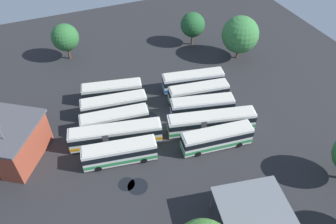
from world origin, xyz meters
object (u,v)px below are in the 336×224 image
(bus_row0_slot2, at_px, (115,120))
(bus_row1_slot2, at_px, (202,106))
(bus_row1_slot3, at_px, (199,93))
(bus_row0_slot0, at_px, (120,153))
(bus_row0_slot3, at_px, (114,105))
(bus_row1_slot0, at_px, (217,138))
(tree_south_edge, at_px, (193,25))
(tree_north_edge, at_px, (65,37))
(depot_building, at_px, (7,142))
(bus_row1_slot4, at_px, (193,80))
(maintenance_shelter, at_px, (254,208))
(bus_row0_slot1, at_px, (115,135))
(lamp_post_far_corner, at_px, (7,145))
(tree_west_edge, at_px, (240,35))
(bus_row1_slot1, at_px, (211,122))
(bus_row0_slot4, at_px, (112,91))

(bus_row0_slot2, bearing_deg, bus_row1_slot2, -9.05)
(bus_row1_slot3, bearing_deg, bus_row0_slot0, -154.38)
(bus_row0_slot3, height_order, bus_row1_slot0, same)
(bus_row1_slot3, bearing_deg, tree_south_edge, 68.20)
(bus_row0_slot0, relative_size, tree_north_edge, 1.44)
(bus_row0_slot3, distance_m, depot_building, 17.32)
(bus_row1_slot4, relative_size, maintenance_shelter, 1.20)
(bus_row1_slot2, relative_size, bus_row1_slot4, 0.95)
(bus_row0_slot1, relative_size, bus_row1_slot0, 1.28)
(lamp_post_far_corner, bearing_deg, tree_west_edge, 15.84)
(bus_row1_slot4, distance_m, tree_north_edge, 27.50)
(bus_row0_slot2, bearing_deg, bus_row1_slot0, -35.87)
(bus_row1_slot0, bearing_deg, lamp_post_far_corner, 165.35)
(bus_row0_slot0, xyz_separation_m, bus_row1_slot1, (15.42, 0.72, 0.00))
(bus_row0_slot1, relative_size, lamp_post_far_corner, 1.70)
(bus_row0_slot2, distance_m, depot_building, 16.14)
(bus_row0_slot0, height_order, bus_row0_slot4, same)
(bus_row0_slot4, bearing_deg, bus_row1_slot0, -55.16)
(bus_row1_slot2, height_order, maintenance_shelter, maintenance_shelter)
(depot_building, bearing_deg, bus_row1_slot0, -18.87)
(bus_row0_slot1, relative_size, bus_row1_slot3, 1.33)
(bus_row0_slot3, relative_size, tree_south_edge, 1.52)
(bus_row0_slot1, xyz_separation_m, bus_row0_slot3, (1.66, 6.77, -0.00))
(lamp_post_far_corner, height_order, tree_north_edge, lamp_post_far_corner)
(bus_row0_slot4, xyz_separation_m, bus_row1_slot0, (11.87, -17.05, 0.00))
(bus_row0_slot4, distance_m, bus_row1_slot0, 20.78)
(bus_row0_slot3, height_order, bus_row0_slot4, same)
(bus_row1_slot0, height_order, bus_row1_slot2, same)
(bus_row0_slot0, distance_m, bus_row1_slot1, 15.44)
(maintenance_shelter, bearing_deg, bus_row0_slot1, 120.36)
(bus_row1_slot4, bearing_deg, tree_south_edge, 65.47)
(tree_west_edge, bearing_deg, bus_row1_slot4, -155.87)
(bus_row1_slot4, xyz_separation_m, depot_building, (-32.35, -4.40, 1.20))
(depot_building, xyz_separation_m, maintenance_shelter, (26.97, -23.46, 1.13))
(bus_row1_slot0, distance_m, bus_row1_slot3, 11.06)
(bus_row0_slot0, xyz_separation_m, tree_north_edge, (-2.28, 30.61, 3.16))
(maintenance_shelter, height_order, lamp_post_far_corner, lamp_post_far_corner)
(bus_row0_slot0, height_order, tree_north_edge, tree_north_edge)
(bus_row1_slot4, bearing_deg, bus_row1_slot1, -100.35)
(bus_row1_slot3, bearing_deg, maintenance_shelter, -101.05)
(bus_row1_slot0, height_order, tree_north_edge, tree_north_edge)
(bus_row0_slot1, bearing_deg, tree_south_edge, 43.41)
(bus_row0_slot0, relative_size, maintenance_shelter, 1.15)
(bus_row0_slot4, bearing_deg, lamp_post_far_corner, -151.12)
(bus_row0_slot4, xyz_separation_m, tree_north_edge, (-5.00, 16.36, 3.16))
(bus_row0_slot1, bearing_deg, bus_row1_slot0, -24.70)
(bus_row0_slot3, relative_size, tree_west_edge, 1.23)
(bus_row1_slot4, height_order, depot_building, depot_building)
(bus_row0_slot4, distance_m, lamp_post_far_corner, 19.81)
(bus_row1_slot1, xyz_separation_m, tree_south_edge, (8.55, 25.32, 2.97))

